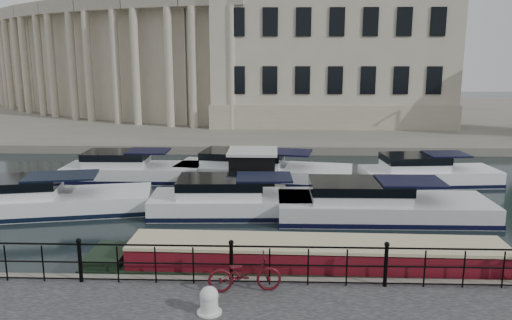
{
  "coord_description": "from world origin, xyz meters",
  "views": [
    {
      "loc": [
        1.06,
        -14.39,
        6.42
      ],
      "look_at": [
        0.5,
        2.0,
        3.0
      ],
      "focal_mm": 35.0,
      "sensor_mm": 36.0,
      "label": 1
    }
  ],
  "objects": [
    {
      "name": "ground_plane",
      "position": [
        0.0,
        0.0,
        0.0
      ],
      "size": [
        160.0,
        160.0,
        0.0
      ],
      "primitive_type": "plane",
      "color": "black",
      "rests_on": "ground"
    },
    {
      "name": "far_bank",
      "position": [
        0.0,
        39.0,
        0.28
      ],
      "size": [
        120.0,
        42.0,
        0.55
      ],
      "primitive_type": "cube",
      "color": "#6B665B",
      "rests_on": "ground_plane"
    },
    {
      "name": "railing",
      "position": [
        0.0,
        -2.25,
        1.2
      ],
      "size": [
        24.14,
        0.14,
        1.22
      ],
      "color": "black",
      "rests_on": "near_quay"
    },
    {
      "name": "civic_building",
      "position": [
        -1.0,
        34.71,
        7.04
      ],
      "size": [
        53.55,
        31.84,
        16.85
      ],
      "color": "#ADA38C",
      "rests_on": "far_bank"
    },
    {
      "name": "bicycle",
      "position": [
        0.37,
        -2.65,
        1.04
      ],
      "size": [
        1.93,
        0.88,
        0.98
      ],
      "primitive_type": "imported",
      "rotation": [
        0.0,
        0.0,
        1.7
      ],
      "color": "#4B0D14",
      "rests_on": "near_quay"
    },
    {
      "name": "mooring_bollard",
      "position": [
        -0.39,
        -3.78,
        0.86
      ],
      "size": [
        0.58,
        0.58,
        0.66
      ],
      "color": "silver",
      "rests_on": "near_quay"
    },
    {
      "name": "narrowboat",
      "position": [
        2.33,
        -0.8,
        0.37
      ],
      "size": [
        13.56,
        2.09,
        1.5
      ],
      "rotation": [
        0.0,
        0.0,
        -0.02
      ],
      "color": "black",
      "rests_on": "ground_plane"
    },
    {
      "name": "harbour_hut",
      "position": [
        0.13,
        8.52,
        0.95
      ],
      "size": [
        3.15,
        2.63,
        2.19
      ],
      "rotation": [
        0.0,
        0.0,
        -0.01
      ],
      "color": "#6B665B",
      "rests_on": "ground_plane"
    },
    {
      "name": "cabin_cruisers",
      "position": [
        -0.46,
        7.91,
        0.37
      ],
      "size": [
        26.35,
        10.41,
        1.99
      ],
      "color": "white",
      "rests_on": "ground_plane"
    }
  ]
}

